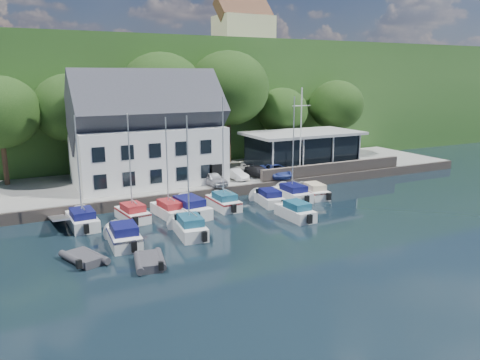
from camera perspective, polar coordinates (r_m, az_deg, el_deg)
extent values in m
plane|color=black|center=(36.33, 7.41, -5.86)|extent=(180.00, 180.00, 0.00)
cube|color=gray|center=(51.04, -3.70, 0.25)|extent=(60.00, 13.00, 1.00)
cube|color=#706259|center=(45.30, -0.43, -1.34)|extent=(60.00, 0.30, 1.00)
cube|color=#244A1B|center=(92.47, -14.96, 10.15)|extent=(160.00, 75.00, 16.00)
cube|color=#556331|center=(102.21, -11.70, 15.09)|extent=(50.00, 30.00, 0.30)
cube|color=#706259|center=(51.73, 11.34, 1.44)|extent=(18.00, 0.50, 1.20)
imported|color=silver|center=(45.53, -3.38, 0.21)|extent=(2.10, 4.04, 1.31)
imported|color=silver|center=(47.90, -0.54, 0.73)|extent=(1.71, 3.46, 1.09)
imported|color=#29292E|center=(49.09, 2.32, 1.02)|extent=(2.20, 4.01, 1.10)
imported|color=#2F418F|center=(49.14, 4.34, 1.20)|extent=(2.25, 4.38, 1.43)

